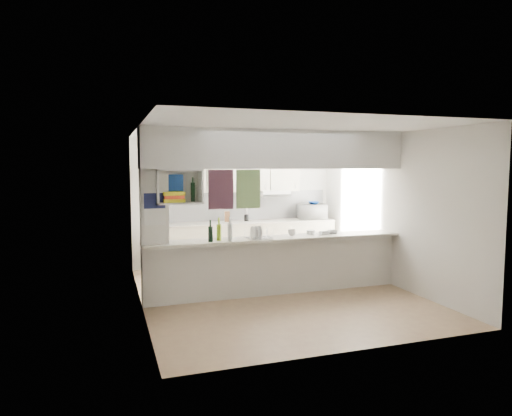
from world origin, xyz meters
name	(u,v)px	position (x,y,z in m)	size (l,w,h in m)	color
floor	(276,294)	(0.00, 0.00, 0.00)	(4.80, 4.80, 0.00)	#997459
ceiling	(277,130)	(0.00, 0.00, 2.60)	(4.80, 4.80, 0.00)	white
wall_back	(235,202)	(0.00, 2.40, 1.30)	(4.20, 4.20, 0.00)	silver
wall_left	(140,218)	(-2.10, 0.00, 1.30)	(4.80, 4.80, 0.00)	silver
wall_right	(390,209)	(2.10, 0.00, 1.30)	(4.80, 4.80, 0.00)	silver
servery_partition	(266,191)	(-0.17, 0.00, 1.66)	(4.20, 0.50, 2.60)	silver
cubby_shelf	(178,189)	(-1.57, -0.06, 1.71)	(0.65, 0.35, 0.50)	white
kitchen_run	(246,226)	(0.16, 2.14, 0.83)	(3.60, 0.63, 2.24)	beige
microwave	(312,212)	(1.59, 2.06, 1.08)	(0.58, 0.39, 0.32)	white
bowl	(314,203)	(1.62, 2.05, 1.27)	(0.23, 0.23, 0.06)	navy
dish_rack	(259,233)	(-0.32, -0.04, 1.00)	(0.40, 0.31, 0.21)	silver
cup	(292,233)	(0.24, -0.04, 0.98)	(0.12, 0.12, 0.10)	white
wine_bottles	(220,232)	(-0.94, -0.09, 1.05)	(0.37, 0.15, 0.36)	black
plastic_tubs	(321,232)	(0.81, 0.06, 0.95)	(0.53, 0.22, 0.07)	silver
utensil_jar	(246,218)	(0.16, 2.15, 0.99)	(0.10, 0.10, 0.13)	black
knife_block	(227,217)	(-0.24, 2.18, 1.03)	(0.11, 0.08, 0.21)	brown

